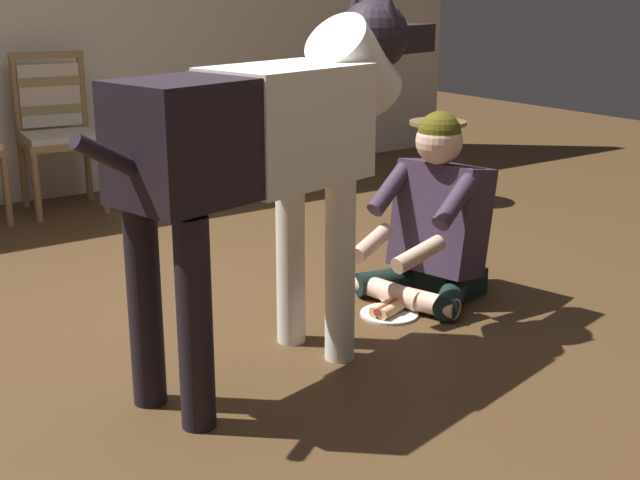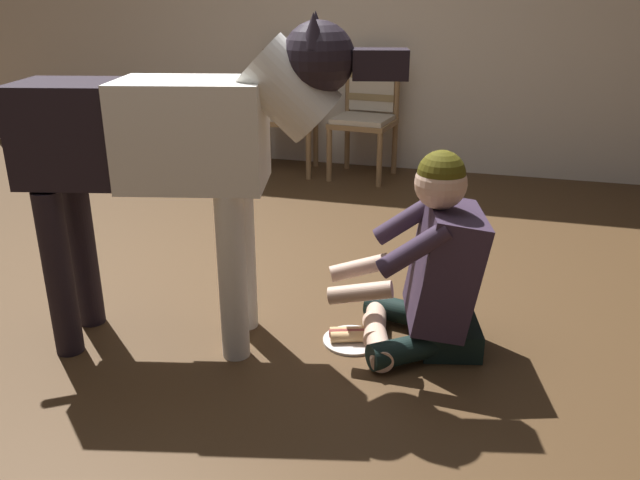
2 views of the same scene
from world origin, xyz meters
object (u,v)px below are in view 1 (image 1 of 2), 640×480
(person_sitting_on_floor, at_px, (434,223))
(large_dog, at_px, (273,138))
(dining_chair_right_of_pair, at_px, (56,124))
(round_side_table, at_px, (437,154))
(hot_dog_on_plate, at_px, (389,310))

(person_sitting_on_floor, bearing_deg, large_dog, -166.58)
(dining_chair_right_of_pair, relative_size, round_side_table, 1.84)
(hot_dog_on_plate, bearing_deg, person_sitting_on_floor, 13.42)
(person_sitting_on_floor, relative_size, round_side_table, 1.61)
(dining_chair_right_of_pair, relative_size, person_sitting_on_floor, 1.14)
(dining_chair_right_of_pair, height_order, round_side_table, dining_chair_right_of_pair)
(dining_chair_right_of_pair, distance_m, large_dog, 2.87)
(person_sitting_on_floor, bearing_deg, hot_dog_on_plate, -166.58)
(hot_dog_on_plate, bearing_deg, round_side_table, 42.35)
(round_side_table, bearing_deg, dining_chair_right_of_pair, 149.26)
(hot_dog_on_plate, xyz_separation_m, round_side_table, (1.58, 1.44, 0.29))
(large_dog, bearing_deg, round_side_table, 35.28)
(large_dog, distance_m, hot_dog_on_plate, 1.10)
(dining_chair_right_of_pair, height_order, large_dog, large_dog)
(person_sitting_on_floor, distance_m, round_side_table, 1.86)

